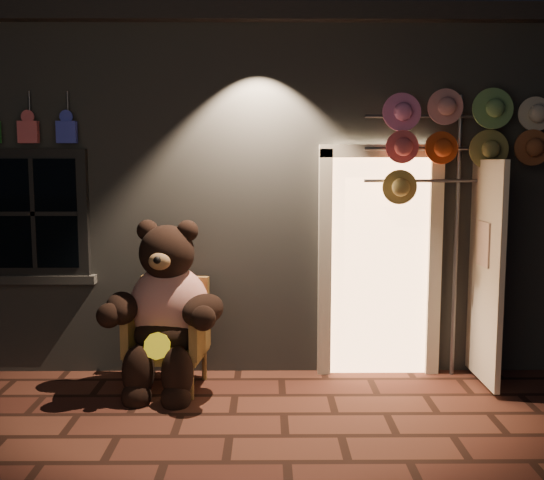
{
  "coord_description": "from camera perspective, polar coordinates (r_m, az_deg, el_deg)",
  "views": [
    {
      "loc": [
        0.28,
        -4.52,
        2.02
      ],
      "look_at": [
        0.33,
        1.0,
        1.35
      ],
      "focal_mm": 42.0,
      "sensor_mm": 36.0,
      "label": 1
    }
  ],
  "objects": [
    {
      "name": "ground",
      "position": [
        4.96,
        -3.84,
        -17.14
      ],
      "size": [
        60.0,
        60.0,
        0.0
      ],
      "primitive_type": "plane",
      "color": "#582E22",
      "rests_on": "ground"
    },
    {
      "name": "shop_building",
      "position": [
        8.52,
        -2.35,
        5.02
      ],
      "size": [
        7.3,
        5.95,
        3.51
      ],
      "color": "slate",
      "rests_on": "ground"
    },
    {
      "name": "wicker_armchair",
      "position": [
        5.9,
        -9.12,
        -8.23
      ],
      "size": [
        0.74,
        0.68,
        0.97
      ],
      "rotation": [
        0.0,
        0.0,
        -0.12
      ],
      "color": "#A77940",
      "rests_on": "ground"
    },
    {
      "name": "teddy_bear",
      "position": [
        5.73,
        -9.45,
        -6.27
      ],
      "size": [
        1.15,
        0.94,
        1.59
      ],
      "rotation": [
        0.0,
        0.0,
        -0.12
      ],
      "color": "red",
      "rests_on": "ground"
    },
    {
      "name": "hat_rack",
      "position": [
        6.05,
        16.37,
        8.56
      ],
      "size": [
        1.66,
        0.22,
        2.66
      ],
      "color": "#59595E",
      "rests_on": "ground"
    }
  ]
}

